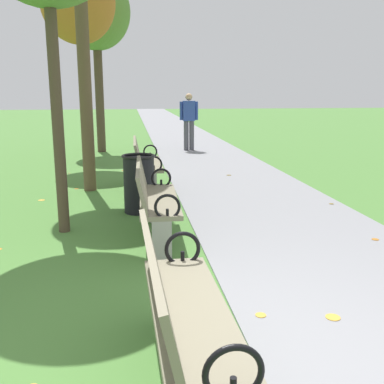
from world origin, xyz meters
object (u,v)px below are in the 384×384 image
at_px(tree_3, 78,3).
at_px(trash_bin, 139,183).
at_px(park_bench_1, 182,312).
at_px(park_bench_2, 154,200).
at_px(park_bench_3, 146,163).
at_px(tree_4, 96,13).
at_px(pedestrian_walking, 189,119).

xyz_separation_m(tree_3, trash_bin, (1.15, -4.46, -3.17)).
xyz_separation_m(park_bench_1, park_bench_2, (0.00, 2.76, 0.00)).
relative_size(park_bench_3, tree_3, 0.35).
relative_size(tree_4, trash_bin, 5.74).
height_order(park_bench_3, tree_3, tree_3).
height_order(park_bench_2, park_bench_3, same).
bearing_deg(pedestrian_walking, park_bench_1, -97.78).
bearing_deg(park_bench_2, park_bench_1, -90.00).
bearing_deg(park_bench_2, tree_3, 102.76).
bearing_deg(park_bench_1, park_bench_2, 90.00).
height_order(park_bench_1, trash_bin, park_bench_1).
bearing_deg(pedestrian_walking, park_bench_3, -105.64).
bearing_deg(park_bench_3, tree_3, 113.03).
distance_m(park_bench_1, tree_4, 11.31).
distance_m(park_bench_2, tree_3, 6.64).
relative_size(park_bench_2, trash_bin, 1.92).
xyz_separation_m(tree_3, pedestrian_walking, (2.75, 2.13, -2.67)).
xyz_separation_m(park_bench_1, tree_4, (-1.05, 10.78, 3.26)).
bearing_deg(trash_bin, park_bench_2, -83.35).
relative_size(tree_4, pedestrian_walking, 2.98).
xyz_separation_m(park_bench_1, park_bench_3, (-0.00, 5.44, 0.00)).
xyz_separation_m(tree_4, trash_bin, (0.91, -6.75, -3.32)).
xyz_separation_m(tree_4, pedestrian_walking, (2.51, -0.16, -2.82)).
bearing_deg(park_bench_3, trash_bin, -95.95).
distance_m(tree_3, trash_bin, 5.59).
height_order(tree_3, tree_4, tree_4).
distance_m(park_bench_1, pedestrian_walking, 10.73).
relative_size(park_bench_1, pedestrian_walking, 0.99).
height_order(park_bench_2, trash_bin, park_bench_2).
relative_size(park_bench_3, tree_4, 0.33).
bearing_deg(tree_4, park_bench_2, -82.51).
bearing_deg(tree_4, pedestrian_walking, -3.64).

